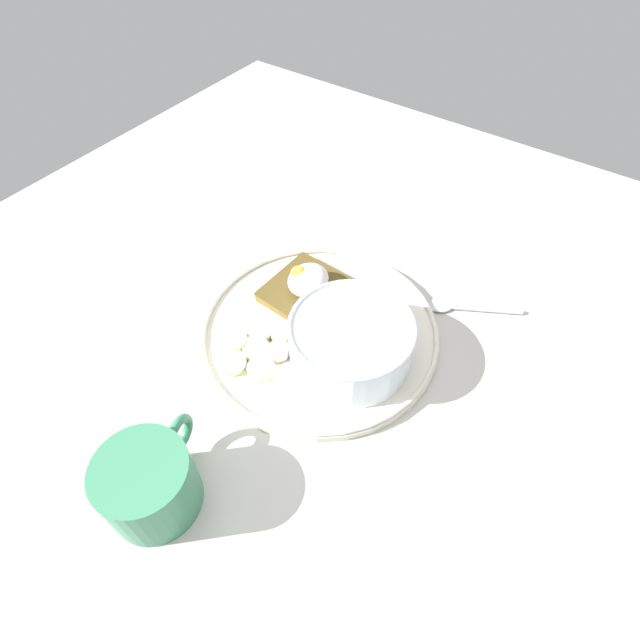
# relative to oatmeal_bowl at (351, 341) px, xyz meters

# --- Properties ---
(ground_plane) EXTENTS (1.20, 1.20, 0.02)m
(ground_plane) POSITION_rel_oatmeal_bowl_xyz_m (-0.01, -0.05, -0.05)
(ground_plane) COLOR beige
(ground_plane) RESTS_ON ground
(plate) EXTENTS (0.31, 0.31, 0.02)m
(plate) POSITION_rel_oatmeal_bowl_xyz_m (-0.01, -0.05, -0.03)
(plate) COLOR silver
(plate) RESTS_ON ground_plane
(oatmeal_bowl) EXTENTS (0.15, 0.15, 0.06)m
(oatmeal_bowl) POSITION_rel_oatmeal_bowl_xyz_m (0.00, 0.00, 0.00)
(oatmeal_bowl) COLOR white
(oatmeal_bowl) RESTS_ON plate
(toast_slice) EXTENTS (0.11, 0.11, 0.02)m
(toast_slice) POSITION_rel_oatmeal_bowl_xyz_m (-0.05, -0.10, -0.02)
(toast_slice) COLOR brown
(toast_slice) RESTS_ON plate
(poached_egg) EXTENTS (0.06, 0.05, 0.03)m
(poached_egg) POSITION_rel_oatmeal_bowl_xyz_m (-0.05, -0.10, 0.00)
(poached_egg) COLOR white
(poached_egg) RESTS_ON toast_slice
(banana_slice_front) EXTENTS (0.05, 0.05, 0.02)m
(banana_slice_front) POSITION_rel_oatmeal_bowl_xyz_m (0.07, -0.13, -0.02)
(banana_slice_front) COLOR #F0ECB1
(banana_slice_front) RESTS_ON plate
(banana_slice_left) EXTENTS (0.04, 0.04, 0.02)m
(banana_slice_left) POSITION_rel_oatmeal_bowl_xyz_m (0.06, -0.10, -0.02)
(banana_slice_left) COLOR beige
(banana_slice_left) RESTS_ON plate
(banana_slice_back) EXTENTS (0.04, 0.04, 0.02)m
(banana_slice_back) POSITION_rel_oatmeal_bowl_xyz_m (0.02, -0.09, -0.03)
(banana_slice_back) COLOR beige
(banana_slice_back) RESTS_ON plate
(banana_slice_right) EXTENTS (0.04, 0.05, 0.02)m
(banana_slice_right) POSITION_rel_oatmeal_bowl_xyz_m (0.03, -0.11, -0.02)
(banana_slice_right) COLOR beige
(banana_slice_right) RESTS_ON plate
(banana_slice_inner) EXTENTS (0.04, 0.04, 0.02)m
(banana_slice_inner) POSITION_rel_oatmeal_bowl_xyz_m (0.09, -0.11, -0.02)
(banana_slice_inner) COLOR #EEEAB0
(banana_slice_inner) RESTS_ON plate
(banana_slice_outer) EXTENTS (0.03, 0.03, 0.01)m
(banana_slice_outer) POSITION_rel_oatmeal_bowl_xyz_m (0.05, -0.08, -0.03)
(banana_slice_outer) COLOR #FAE6C6
(banana_slice_outer) RESTS_ON plate
(banana_slice_upper) EXTENTS (0.04, 0.04, 0.01)m
(banana_slice_upper) POSITION_rel_oatmeal_bowl_xyz_m (0.08, -0.08, -0.03)
(banana_slice_upper) COLOR #F4F1C2
(banana_slice_upper) RESTS_ON plate
(coffee_mug) EXTENTS (0.12, 0.09, 0.08)m
(coffee_mug) POSITION_rel_oatmeal_bowl_xyz_m (0.26, -0.07, -0.00)
(coffee_mug) COLOR #3C8861
(coffee_mug) RESTS_ON ground_plane
(spoon) EXTENTS (0.08, 0.12, 0.01)m
(spoon) POSITION_rel_oatmeal_bowl_xyz_m (-0.16, 0.08, -0.04)
(spoon) COLOR silver
(spoon) RESTS_ON ground_plane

